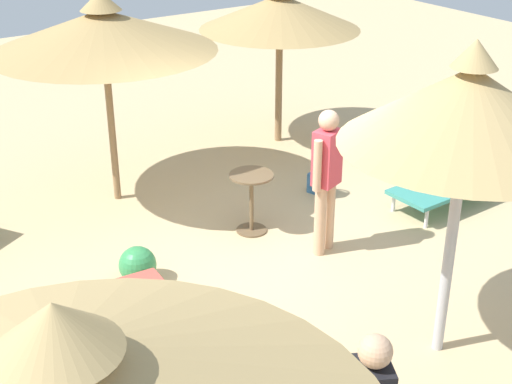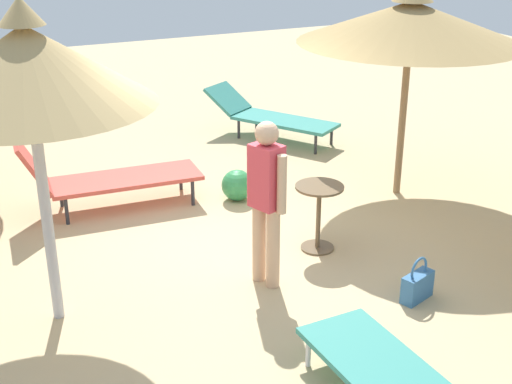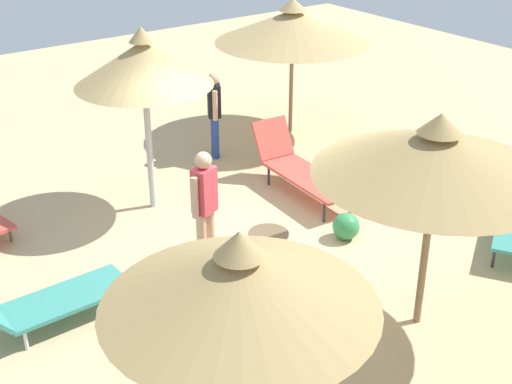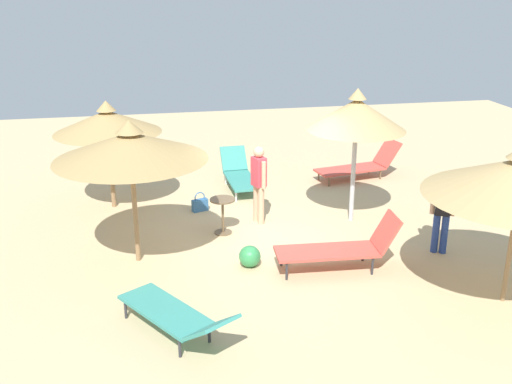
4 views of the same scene
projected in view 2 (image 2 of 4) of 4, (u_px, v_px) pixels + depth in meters
The scene contains 9 objects.
ground at pixel (225, 256), 7.44m from camera, with size 24.00×24.00×0.10m, color tan.
parasol_umbrella_near_right at pixel (411, 22), 8.09m from camera, with size 2.66×2.66×2.60m.
parasol_umbrella_front at pixel (27, 66), 5.39m from camera, with size 2.00×2.00×2.80m.
lounge_chair_edge at pixel (102, 176), 8.27m from camera, with size 0.78×2.16×0.97m.
lounge_chair_back at pixel (269, 115), 10.80m from camera, with size 2.13×1.65×0.72m.
person_standing_near_left at pixel (266, 194), 6.46m from camera, with size 0.45×0.30×1.64m.
handbag at pixel (417, 285), 6.48m from camera, with size 0.24×0.37×0.44m.
side_table_round at pixel (319, 207), 7.30m from camera, with size 0.51×0.51×0.73m.
beach_ball at pixel (237, 185), 8.63m from camera, with size 0.39×0.39×0.39m, color #338C4C.
Camera 2 is at (-6.11, 2.49, 3.46)m, focal length 48.95 mm.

